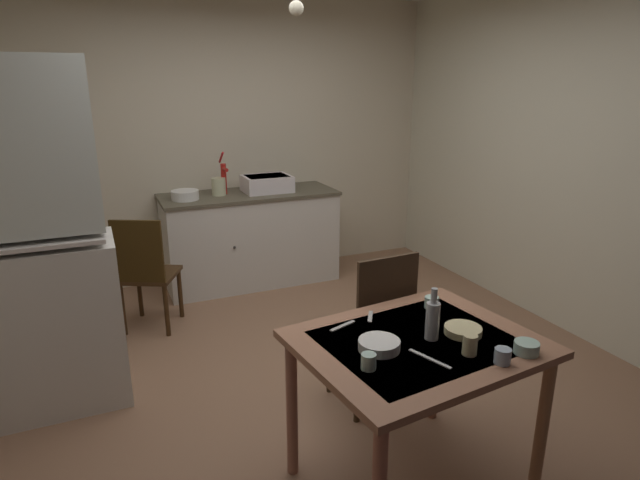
{
  "coord_description": "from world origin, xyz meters",
  "views": [
    {
      "loc": [
        -1.21,
        -2.9,
        1.89
      ],
      "look_at": [
        0.03,
        -0.04,
        0.94
      ],
      "focal_mm": 29.46,
      "sensor_mm": 36.0,
      "label": 1
    }
  ],
  "objects_px": {
    "sink_basin": "(267,183)",
    "hand_pump": "(224,176)",
    "serving_bowl_wide": "(379,345)",
    "teacup_cream": "(470,345)",
    "mixing_bowl_counter": "(185,195)",
    "chair_far_side": "(375,328)",
    "hutch_cabinet": "(29,256)",
    "dining_table": "(416,361)",
    "chair_by_counter": "(146,272)",
    "glass_bottle": "(433,319)"
  },
  "relations": [
    {
      "from": "hutch_cabinet",
      "to": "mixing_bowl_counter",
      "type": "relative_size",
      "value": 8.41
    },
    {
      "from": "teacup_cream",
      "to": "hand_pump",
      "type": "bearing_deg",
      "value": 94.97
    },
    {
      "from": "hutch_cabinet",
      "to": "teacup_cream",
      "type": "relative_size",
      "value": 22.67
    },
    {
      "from": "hutch_cabinet",
      "to": "mixing_bowl_counter",
      "type": "distance_m",
      "value": 1.8
    },
    {
      "from": "hutch_cabinet",
      "to": "chair_far_side",
      "type": "distance_m",
      "value": 2.0
    },
    {
      "from": "sink_basin",
      "to": "hand_pump",
      "type": "xyz_separation_m",
      "value": [
        -0.4,
        0.05,
        0.09
      ]
    },
    {
      "from": "sink_basin",
      "to": "teacup_cream",
      "type": "xyz_separation_m",
      "value": [
        -0.12,
        -3.11,
        -0.13
      ]
    },
    {
      "from": "chair_far_side",
      "to": "chair_by_counter",
      "type": "xyz_separation_m",
      "value": [
        -1.11,
        1.59,
        -0.03
      ]
    },
    {
      "from": "chair_far_side",
      "to": "serving_bowl_wide",
      "type": "distance_m",
      "value": 0.79
    },
    {
      "from": "hand_pump",
      "to": "serving_bowl_wide",
      "type": "distance_m",
      "value": 2.97
    },
    {
      "from": "dining_table",
      "to": "sink_basin",
      "type": "bearing_deg",
      "value": 85.11
    },
    {
      "from": "hutch_cabinet",
      "to": "chair_by_counter",
      "type": "xyz_separation_m",
      "value": [
        0.66,
        0.79,
        -0.46
      ]
    },
    {
      "from": "hutch_cabinet",
      "to": "glass_bottle",
      "type": "distance_m",
      "value": 2.23
    },
    {
      "from": "hand_pump",
      "to": "teacup_cream",
      "type": "bearing_deg",
      "value": -85.03
    },
    {
      "from": "hutch_cabinet",
      "to": "mixing_bowl_counter",
      "type": "bearing_deg",
      "value": 52.23
    },
    {
      "from": "sink_basin",
      "to": "chair_far_side",
      "type": "height_order",
      "value": "sink_basin"
    },
    {
      "from": "teacup_cream",
      "to": "sink_basin",
      "type": "bearing_deg",
      "value": 87.75
    },
    {
      "from": "serving_bowl_wide",
      "to": "glass_bottle",
      "type": "xyz_separation_m",
      "value": [
        0.27,
        -0.01,
        0.07
      ]
    },
    {
      "from": "chair_far_side",
      "to": "teacup_cream",
      "type": "bearing_deg",
      "value": -91.76
    },
    {
      "from": "sink_basin",
      "to": "hand_pump",
      "type": "distance_m",
      "value": 0.41
    },
    {
      "from": "mixing_bowl_counter",
      "to": "dining_table",
      "type": "distance_m",
      "value": 2.92
    },
    {
      "from": "serving_bowl_wide",
      "to": "teacup_cream",
      "type": "bearing_deg",
      "value": -29.89
    },
    {
      "from": "hutch_cabinet",
      "to": "sink_basin",
      "type": "height_order",
      "value": "hutch_cabinet"
    },
    {
      "from": "hand_pump",
      "to": "dining_table",
      "type": "xyz_separation_m",
      "value": [
        0.15,
        -2.96,
        -0.38
      ]
    },
    {
      "from": "mixing_bowl_counter",
      "to": "sink_basin",
      "type": "bearing_deg",
      "value": 3.71
    },
    {
      "from": "dining_table",
      "to": "chair_far_side",
      "type": "distance_m",
      "value": 0.68
    },
    {
      "from": "hand_pump",
      "to": "serving_bowl_wide",
      "type": "xyz_separation_m",
      "value": [
        -0.05,
        -2.96,
        -0.25
      ]
    },
    {
      "from": "mixing_bowl_counter",
      "to": "teacup_cream",
      "type": "relative_size",
      "value": 2.7
    },
    {
      "from": "dining_table",
      "to": "serving_bowl_wide",
      "type": "xyz_separation_m",
      "value": [
        -0.2,
        -0.01,
        0.13
      ]
    },
    {
      "from": "dining_table",
      "to": "chair_by_counter",
      "type": "distance_m",
      "value": 2.43
    },
    {
      "from": "hand_pump",
      "to": "mixing_bowl_counter",
      "type": "relative_size",
      "value": 1.62
    },
    {
      "from": "teacup_cream",
      "to": "chair_far_side",
      "type": "bearing_deg",
      "value": 88.24
    },
    {
      "from": "sink_basin",
      "to": "mixing_bowl_counter",
      "type": "height_order",
      "value": "sink_basin"
    },
    {
      "from": "chair_by_counter",
      "to": "chair_far_side",
      "type": "bearing_deg",
      "value": -54.91
    },
    {
      "from": "sink_basin",
      "to": "hand_pump",
      "type": "height_order",
      "value": "hand_pump"
    },
    {
      "from": "sink_basin",
      "to": "serving_bowl_wide",
      "type": "relative_size",
      "value": 2.42
    },
    {
      "from": "dining_table",
      "to": "hand_pump",
      "type": "bearing_deg",
      "value": 92.84
    },
    {
      "from": "chair_far_side",
      "to": "teacup_cream",
      "type": "xyz_separation_m",
      "value": [
        -0.03,
        -0.84,
        0.31
      ]
    },
    {
      "from": "sink_basin",
      "to": "chair_far_side",
      "type": "relative_size",
      "value": 0.45
    },
    {
      "from": "chair_far_side",
      "to": "hand_pump",
      "type": "bearing_deg",
      "value": 97.38
    },
    {
      "from": "chair_far_side",
      "to": "teacup_cream",
      "type": "height_order",
      "value": "chair_far_side"
    },
    {
      "from": "dining_table",
      "to": "chair_by_counter",
      "type": "xyz_separation_m",
      "value": [
        -0.96,
        2.23,
        -0.19
      ]
    },
    {
      "from": "glass_bottle",
      "to": "chair_by_counter",
      "type": "bearing_deg",
      "value": 114.57
    },
    {
      "from": "mixing_bowl_counter",
      "to": "teacup_cream",
      "type": "xyz_separation_m",
      "value": [
        0.65,
        -3.06,
        -0.1
      ]
    },
    {
      "from": "sink_basin",
      "to": "dining_table",
      "type": "relative_size",
      "value": 0.39
    },
    {
      "from": "sink_basin",
      "to": "serving_bowl_wide",
      "type": "xyz_separation_m",
      "value": [
        -0.45,
        -2.92,
        -0.16
      ]
    },
    {
      "from": "dining_table",
      "to": "glass_bottle",
      "type": "bearing_deg",
      "value": -11.64
    },
    {
      "from": "hand_pump",
      "to": "teacup_cream",
      "type": "distance_m",
      "value": 3.17
    },
    {
      "from": "hutch_cabinet",
      "to": "dining_table",
      "type": "distance_m",
      "value": 2.19
    },
    {
      "from": "chair_far_side",
      "to": "glass_bottle",
      "type": "distance_m",
      "value": 0.75
    }
  ]
}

